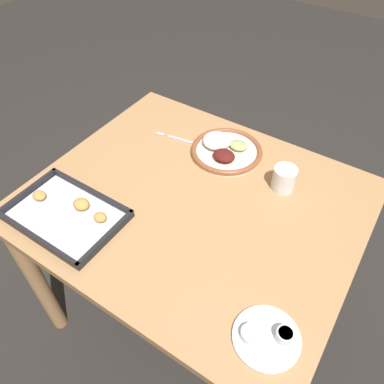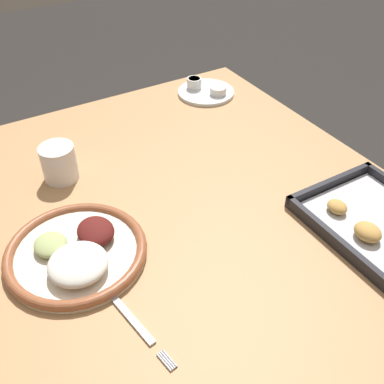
{
  "view_description": "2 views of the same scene",
  "coord_description": "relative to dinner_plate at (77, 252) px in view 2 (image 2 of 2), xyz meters",
  "views": [
    {
      "loc": [
        -0.45,
        0.7,
        1.65
      ],
      "look_at": [
        0.01,
        0.0,
        0.79
      ],
      "focal_mm": 35.0,
      "sensor_mm": 36.0,
      "label": 1
    },
    {
      "loc": [
        0.63,
        -0.37,
        1.38
      ],
      "look_at": [
        0.01,
        0.0,
        0.79
      ],
      "focal_mm": 42.0,
      "sensor_mm": 36.0,
      "label": 2
    }
  ],
  "objects": [
    {
      "name": "saucer_plate",
      "position": [
        -0.43,
        0.55,
        -0.0
      ],
      "size": [
        0.17,
        0.17,
        0.04
      ],
      "color": "silver",
      "rests_on": "dining_table"
    },
    {
      "name": "ground_plane",
      "position": [
        -0.03,
        0.26,
        -0.77
      ],
      "size": [
        8.0,
        8.0,
        0.0
      ],
      "primitive_type": "plane",
      "color": "#282623"
    },
    {
      "name": "fork",
      "position": [
        0.16,
        0.03,
        -0.01
      ],
      "size": [
        0.22,
        0.05,
        0.0
      ],
      "rotation": [
        0.0,
        0.0,
        0.16
      ],
      "color": "#B2B2B7",
      "rests_on": "dining_table"
    },
    {
      "name": "dinner_plate",
      "position": [
        0.0,
        0.0,
        0.0
      ],
      "size": [
        0.26,
        0.26,
        0.05
      ],
      "color": "beige",
      "rests_on": "dining_table"
    },
    {
      "name": "dining_table",
      "position": [
        -0.03,
        0.26,
        -0.13
      ],
      "size": [
        1.04,
        0.89,
        0.76
      ],
      "color": "#AD7F51",
      "rests_on": "ground_plane"
    },
    {
      "name": "drinking_cup",
      "position": [
        -0.25,
        0.05,
        0.03
      ],
      "size": [
        0.08,
        0.08,
        0.08
      ],
      "color": "white",
      "rests_on": "dining_table"
    }
  ]
}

